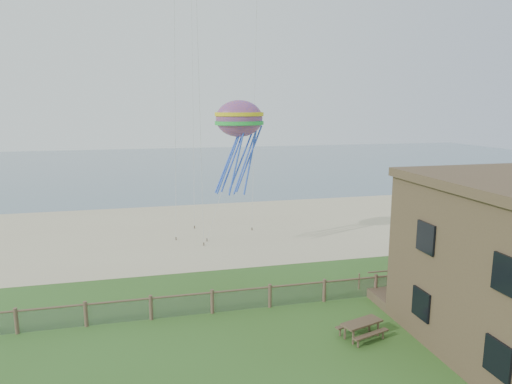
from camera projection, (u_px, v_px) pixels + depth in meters
ground at (310, 371)px, 17.93m from camera, size 160.00×160.00×0.00m
sand_beach at (221, 228)px, 38.95m from camera, size 72.00×20.00×0.02m
ocean at (181, 165)px, 80.99m from camera, size 160.00×68.00×0.02m
chainlink_fence at (270, 297)px, 23.56m from camera, size 36.20×0.20×1.25m
motel_deck at (497, 287)px, 25.66m from camera, size 15.00×2.00×0.50m
picnic_table at (362, 329)px, 20.49m from camera, size 2.25×1.94×0.81m
octopus_kite at (239, 145)px, 31.37m from camera, size 4.01×3.42×6.99m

